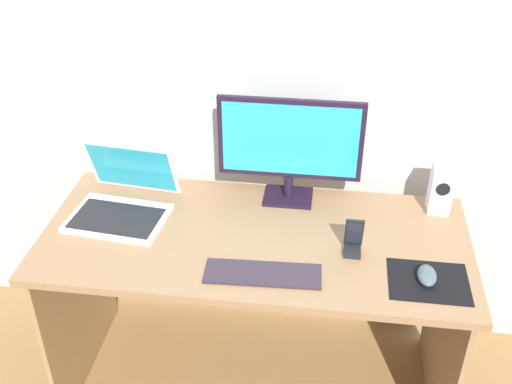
{
  "coord_description": "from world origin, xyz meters",
  "views": [
    {
      "loc": [
        0.23,
        -1.69,
        2.02
      ],
      "look_at": [
        0.01,
        -0.02,
        0.93
      ],
      "focal_mm": 43.3,
      "sensor_mm": 36.0,
      "label": 1
    }
  ],
  "objects_px": {
    "keyboard_external": "(263,274)",
    "phone_in_dock": "(353,241)",
    "mouse": "(427,275)",
    "laptop": "(123,201)",
    "speaker_right": "(441,189)",
    "monitor": "(290,145)"
  },
  "relations": [
    {
      "from": "monitor",
      "to": "speaker_right",
      "type": "distance_m",
      "value": 0.56
    },
    {
      "from": "monitor",
      "to": "mouse",
      "type": "height_order",
      "value": "monitor"
    },
    {
      "from": "speaker_right",
      "to": "keyboard_external",
      "type": "xyz_separation_m",
      "value": [
        -0.59,
        -0.44,
        -0.09
      ]
    },
    {
      "from": "laptop",
      "to": "monitor",
      "type": "bearing_deg",
      "value": 16.32
    },
    {
      "from": "speaker_right",
      "to": "mouse",
      "type": "relative_size",
      "value": 1.87
    },
    {
      "from": "speaker_right",
      "to": "phone_in_dock",
      "type": "xyz_separation_m",
      "value": [
        -0.31,
        -0.29,
        -0.05
      ]
    },
    {
      "from": "mouse",
      "to": "laptop",
      "type": "bearing_deg",
      "value": 168.3
    },
    {
      "from": "keyboard_external",
      "to": "phone_in_dock",
      "type": "height_order",
      "value": "phone_in_dock"
    },
    {
      "from": "phone_in_dock",
      "to": "monitor",
      "type": "bearing_deg",
      "value": 128.76
    },
    {
      "from": "monitor",
      "to": "phone_in_dock",
      "type": "distance_m",
      "value": 0.42
    },
    {
      "from": "laptop",
      "to": "mouse",
      "type": "xyz_separation_m",
      "value": [
        1.05,
        -0.24,
        -0.03
      ]
    },
    {
      "from": "speaker_right",
      "to": "keyboard_external",
      "type": "bearing_deg",
      "value": -142.88
    },
    {
      "from": "keyboard_external",
      "to": "phone_in_dock",
      "type": "bearing_deg",
      "value": 25.94
    },
    {
      "from": "laptop",
      "to": "mouse",
      "type": "bearing_deg",
      "value": -12.77
    },
    {
      "from": "monitor",
      "to": "speaker_right",
      "type": "xyz_separation_m",
      "value": [
        0.55,
        -0.01,
        -0.13
      ]
    },
    {
      "from": "laptop",
      "to": "keyboard_external",
      "type": "height_order",
      "value": "laptop"
    },
    {
      "from": "monitor",
      "to": "laptop",
      "type": "xyz_separation_m",
      "value": [
        -0.58,
        -0.17,
        -0.18
      ]
    },
    {
      "from": "keyboard_external",
      "to": "phone_in_dock",
      "type": "relative_size",
      "value": 2.7
    },
    {
      "from": "keyboard_external",
      "to": "mouse",
      "type": "xyz_separation_m",
      "value": [
        0.51,
        0.04,
        0.02
      ]
    },
    {
      "from": "monitor",
      "to": "phone_in_dock",
      "type": "relative_size",
      "value": 3.79
    },
    {
      "from": "speaker_right",
      "to": "phone_in_dock",
      "type": "distance_m",
      "value": 0.43
    },
    {
      "from": "monitor",
      "to": "phone_in_dock",
      "type": "height_order",
      "value": "monitor"
    }
  ]
}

